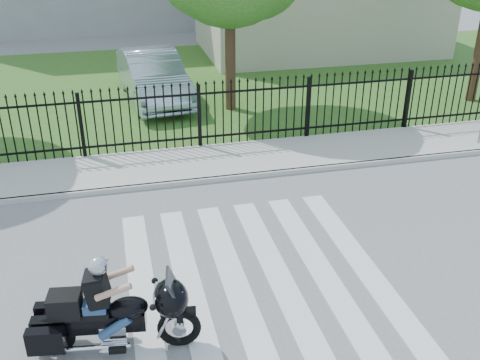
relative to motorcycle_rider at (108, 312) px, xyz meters
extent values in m
plane|color=slate|center=(2.54, 1.11, -0.68)|extent=(120.00, 120.00, 0.00)
cube|color=#ADAAA3|center=(2.54, 6.11, -0.62)|extent=(40.00, 2.00, 0.12)
cube|color=#ADAAA3|center=(2.54, 5.11, -0.62)|extent=(40.00, 0.12, 0.12)
cube|color=#345A1F|center=(2.54, 13.11, -0.67)|extent=(40.00, 12.00, 0.02)
cube|color=black|center=(2.54, 7.11, -0.33)|extent=(26.00, 0.04, 0.05)
cube|color=black|center=(2.54, 7.11, 0.87)|extent=(26.00, 0.04, 0.05)
cylinder|color=#382316|center=(4.04, 10.11, 1.40)|extent=(0.32, 0.32, 4.16)
cube|color=#BEB69E|center=(9.54, 17.11, 1.07)|extent=(10.00, 6.00, 3.50)
torus|color=black|center=(1.00, -0.14, -0.37)|extent=(0.67, 0.21, 0.66)
torus|color=black|center=(-0.84, 0.12, -0.37)|extent=(0.71, 0.24, 0.69)
cube|color=black|center=(-0.09, 0.01, -0.16)|extent=(1.26, 0.40, 0.29)
ellipsoid|color=black|center=(0.29, -0.04, 0.06)|extent=(0.64, 0.46, 0.31)
cube|color=black|center=(-0.28, 0.04, 0.02)|extent=(0.65, 0.39, 0.10)
cube|color=silver|center=(0.05, -0.01, -0.32)|extent=(0.42, 0.33, 0.29)
ellipsoid|color=black|center=(0.90, -0.13, 0.19)|extent=(0.60, 0.75, 0.51)
cube|color=black|center=(-0.58, 0.08, 0.19)|extent=(0.50, 0.42, 0.34)
cube|color=navy|center=(-0.16, 0.02, 0.13)|extent=(0.36, 0.33, 0.17)
sphere|color=#B6B9BE|center=(-0.05, 0.01, 0.82)|extent=(0.28, 0.28, 0.28)
imported|color=#99ABC1|center=(1.75, 11.54, 0.14)|extent=(2.23, 5.05, 1.61)
camera|label=1|loc=(0.39, -6.65, 5.31)|focal=42.00mm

